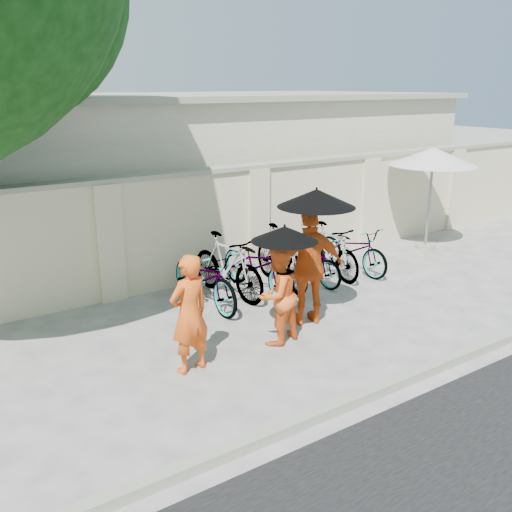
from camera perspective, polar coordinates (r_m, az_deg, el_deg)
ground at (r=7.99m, az=0.86°, el=-9.51°), size 80.00×80.00×0.00m
kerb at (r=6.82m, az=9.39°, el=-14.17°), size 40.00×0.16×0.12m
compound_wall at (r=10.71m, az=-4.64°, el=3.02°), size 20.00×0.30×2.00m
building_behind at (r=14.37m, az=-8.86°, el=8.84°), size 14.00×6.00×3.20m
monk_left at (r=7.23m, az=-6.68°, el=-5.78°), size 0.62×0.46×1.56m
monk_center at (r=7.99m, az=2.15°, el=-3.92°), size 0.80×0.68×1.43m
parasol_center at (r=7.69m, az=2.88°, el=2.23°), size 0.92×0.92×0.91m
monk_right at (r=8.63m, az=5.40°, el=-1.12°), size 1.14×0.74×1.79m
parasol_right at (r=8.32m, az=6.06°, el=5.78°), size 1.15×1.15×1.08m
patio_umbrella at (r=13.02m, az=17.30°, el=9.36°), size 2.23×2.23×2.24m
bike_0 at (r=9.41m, az=-5.13°, el=-2.15°), size 0.72×1.92×1.00m
bike_1 at (r=9.79m, az=-2.87°, el=-0.99°), size 0.77×1.89×1.11m
bike_2 at (r=9.98m, az=0.22°, el=-0.85°), size 0.80×2.00×1.03m
bike_3 at (r=10.32m, az=2.55°, el=-0.06°), size 0.74×1.89×1.10m
bike_4 at (r=10.58m, az=5.31°, el=-0.36°), size 0.72×1.69×0.87m
bike_5 at (r=10.93m, az=7.43°, el=0.55°), size 0.60×1.73×1.02m
bike_6 at (r=11.27m, az=9.62°, el=0.71°), size 0.74×1.80×0.93m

